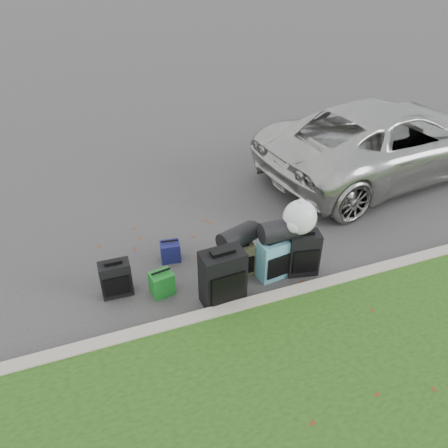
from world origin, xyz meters
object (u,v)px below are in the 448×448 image
object	(u,v)px
suitcase_teal	(273,259)
suitcase_small_black	(116,279)
suitcase_large_black_right	(303,253)
suitcase_olive	(241,259)
suitcase_large_black_left	(223,278)
tote_green	(162,283)
suv	(387,140)
tote_navy	(170,251)

from	to	relation	value
suitcase_teal	suitcase_small_black	bearing A→B (deg)	161.71
suitcase_small_black	suitcase_large_black_right	bearing A→B (deg)	-8.72
suitcase_small_black	suitcase_olive	world-z (taller)	suitcase_small_black
suitcase_large_black_left	suitcase_large_black_right	world-z (taller)	suitcase_large_black_left
suitcase_large_black_left	suitcase_olive	distance (m)	0.65
suitcase_large_black_left	suitcase_large_black_right	distance (m)	1.26
suitcase_small_black	suitcase_large_black_left	xyz separation A→B (m)	(1.25, -0.63, 0.14)
suitcase_teal	tote_green	xyz separation A→B (m)	(-1.52, 0.20, -0.13)
suitcase_large_black_left	suitcase_olive	xyz separation A→B (m)	(0.44, 0.45, -0.15)
suv	suitcase_large_black_left	distance (m)	4.83
suitcase_small_black	suitcase_teal	distance (m)	2.11
tote_green	tote_navy	distance (m)	0.72
tote_green	tote_navy	bearing A→B (deg)	57.18
suitcase_olive	tote_navy	size ratio (longest dim) A/B	1.59
suv	suitcase_large_black_left	xyz separation A→B (m)	(-4.22, -2.32, -0.32)
tote_green	suitcase_small_black	bearing A→B (deg)	150.59
suv	suitcase_small_black	bearing A→B (deg)	99.84
suitcase_teal	tote_green	world-z (taller)	suitcase_teal
suv	suitcase_teal	world-z (taller)	suv
suitcase_small_black	suitcase_olive	xyz separation A→B (m)	(1.70, -0.18, -0.01)
suitcase_large_black_left	suitcase_olive	bearing A→B (deg)	41.91
suitcase_olive	tote_green	xyz separation A→B (m)	(-1.14, -0.02, -0.07)
tote_navy	suitcase_small_black	bearing A→B (deg)	-143.49
suitcase_olive	suitcase_large_black_right	size ratio (longest dim) A/B	0.73
suitcase_small_black	suitcase_olive	bearing A→B (deg)	-4.50
suitcase_teal	tote_green	distance (m)	1.53
suitcase_small_black	tote_green	bearing A→B (deg)	-18.30
suitcase_olive	suitcase_large_black_right	world-z (taller)	suitcase_large_black_right
suitcase_olive	suitcase_teal	xyz separation A→B (m)	(0.38, -0.22, 0.06)
suitcase_large_black_left	tote_navy	world-z (taller)	suitcase_large_black_left
suitcase_large_black_right	tote_navy	size ratio (longest dim) A/B	2.18
suv	suitcase_olive	world-z (taller)	suv
suitcase_small_black	suitcase_teal	bearing A→B (deg)	-9.40
suitcase_small_black	tote_green	size ratio (longest dim) A/B	1.53
suitcase_teal	suitcase_large_black_right	size ratio (longest dim) A/B	0.90
suv	tote_navy	world-z (taller)	suv
suitcase_small_black	tote_navy	distance (m)	0.96
suitcase_teal	suitcase_large_black_right	bearing A→B (deg)	-14.19
suitcase_large_black_right	tote_navy	world-z (taller)	suitcase_large_black_right
suv	suitcase_teal	distance (m)	4.02
suitcase_teal	suv	bearing A→B (deg)	24.34
tote_navy	suitcase_teal	bearing A→B (deg)	-26.78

